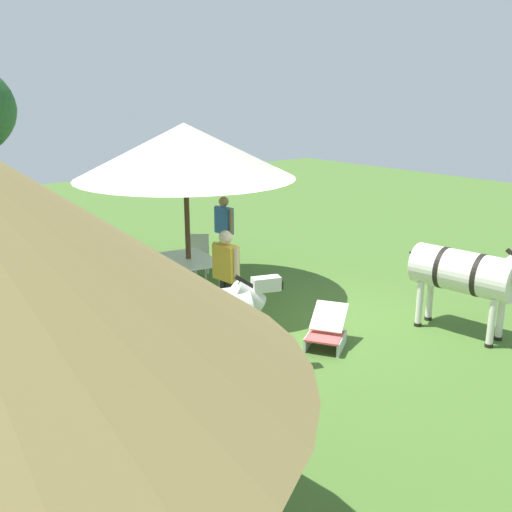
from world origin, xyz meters
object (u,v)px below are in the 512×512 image
patio_chair_near_hut (179,290)px  zebra_nearest_camera (202,315)px  guest_behind_table (226,270)px  zebra_by_umbrella (466,273)px  patio_chair_near_lawn (198,252)px  guest_beside_umbrella (224,226)px  shade_umbrella (185,151)px  striped_lounge_chair (326,331)px  patio_dining_table (189,262)px

patio_chair_near_hut → zebra_nearest_camera: bearing=-72.1°
guest_behind_table → zebra_by_umbrella: size_ratio=0.74×
patio_chair_near_lawn → guest_beside_umbrella: bearing=-136.2°
shade_umbrella → striped_lounge_chair: shade_umbrella is taller
zebra_by_umbrella → patio_chair_near_hut: bearing=-55.2°
shade_umbrella → guest_behind_table: bearing=167.6°
striped_lounge_chair → zebra_nearest_camera: size_ratio=0.49×
patio_chair_near_lawn → zebra_nearest_camera: size_ratio=0.45×
patio_dining_table → guest_behind_table: guest_behind_table is taller
zebra_by_umbrella → shade_umbrella: bearing=-68.9°
zebra_nearest_camera → zebra_by_umbrella: 4.40m
patio_dining_table → guest_behind_table: bearing=167.6°
patio_dining_table → guest_behind_table: (-1.75, 0.38, 0.36)m
guest_behind_table → patio_dining_table: bearing=162.1°
shade_umbrella → patio_chair_near_lawn: shade_umbrella is taller
shade_umbrella → zebra_nearest_camera: size_ratio=2.09×
patio_chair_near_hut → zebra_nearest_camera: zebra_nearest_camera is taller
guest_behind_table → zebra_nearest_camera: bearing=-52.5°
patio_chair_near_lawn → guest_behind_table: bearing=108.1°
zebra_nearest_camera → patio_dining_table: bearing=171.1°
patio_chair_near_hut → guest_behind_table: bearing=-21.5°
shade_umbrella → zebra_by_umbrella: bearing=-151.8°
zebra_nearest_camera → zebra_by_umbrella: (-1.48, -4.14, 0.12)m
shade_umbrella → patio_dining_table: 2.17m
patio_dining_table → patio_chair_near_lawn: (0.90, -0.83, -0.14)m
patio_dining_table → patio_chair_near_hut: bearing=138.4°
patio_chair_near_lawn → zebra_by_umbrella: bearing=149.0°
guest_beside_umbrella → shade_umbrella: bearing=-60.2°
striped_lounge_chair → zebra_by_umbrella: (-1.08, -2.08, 0.80)m
shade_umbrella → zebra_by_umbrella: 5.40m
guest_beside_umbrella → zebra_by_umbrella: (-5.41, -0.86, 0.05)m
patio_chair_near_hut → guest_beside_umbrella: bearing=79.3°
shade_umbrella → patio_dining_table: (-0.00, 0.00, -2.17)m
patio_chair_near_lawn → guest_behind_table: size_ratio=0.53×
patio_dining_table → patio_chair_near_lawn: 1.23m
patio_chair_near_lawn → guest_beside_umbrella: guest_beside_umbrella is taller
patio_dining_table → patio_chair_near_hut: patio_chair_near_hut is taller
shade_umbrella → zebra_by_umbrella: shade_umbrella is taller
patio_chair_near_hut → guest_behind_table: 1.06m
shade_umbrella → patio_chair_near_hut: (-0.91, 0.81, -2.30)m
patio_chair_near_hut → zebra_nearest_camera: (-2.10, 0.92, 0.41)m
shade_umbrella → patio_chair_near_hut: size_ratio=4.60×
striped_lounge_chair → patio_chair_near_lawn: bearing=-37.2°
zebra_by_umbrella → patio_dining_table: bearing=-68.9°
guest_behind_table → zebra_by_umbrella: 3.92m
patio_chair_near_lawn → guest_behind_table: (-2.65, 1.21, 0.49)m
patio_dining_table → patio_chair_near_lawn: patio_chair_near_lawn is taller
patio_chair_near_lawn → guest_beside_umbrella: (0.01, -0.72, 0.48)m
patio_dining_table → zebra_nearest_camera: (-3.01, 1.73, 0.28)m
shade_umbrella → zebra_by_umbrella: (-4.50, -2.41, -1.77)m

